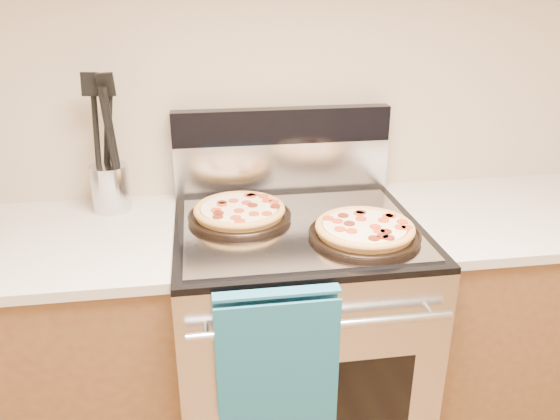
{
  "coord_description": "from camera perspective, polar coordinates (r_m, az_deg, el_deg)",
  "views": [
    {
      "loc": [
        -0.29,
        0.12,
        1.62
      ],
      "look_at": [
        -0.07,
        1.55,
        1.02
      ],
      "focal_mm": 35.0,
      "sensor_mm": 36.0,
      "label": 1
    }
  ],
  "objects": [
    {
      "name": "wall_back",
      "position": [
        1.92,
        0.04,
        14.64
      ],
      "size": [
        4.0,
        0.0,
        4.0
      ],
      "primitive_type": "plane",
      "rotation": [
        1.57,
        0.0,
        0.0
      ],
      "color": "#C8B290",
      "rests_on": "ground"
    },
    {
      "name": "range_body",
      "position": [
        1.94,
        1.65,
        -14.28
      ],
      "size": [
        0.76,
        0.68,
        0.9
      ],
      "primitive_type": "cube",
      "color": "#B7B7BC",
      "rests_on": "ground"
    },
    {
      "name": "oven_window",
      "position": [
        1.69,
        3.81,
        -21.02
      ],
      "size": [
        0.56,
        0.01,
        0.4
      ],
      "primitive_type": "cube",
      "color": "black",
      "rests_on": "range_body"
    },
    {
      "name": "cooktop",
      "position": [
        1.71,
        1.83,
        -1.85
      ],
      "size": [
        0.76,
        0.68,
        0.02
      ],
      "primitive_type": "cube",
      "color": "black",
      "rests_on": "range_body"
    },
    {
      "name": "backsplash_lower",
      "position": [
        1.96,
        0.22,
        4.56
      ],
      "size": [
        0.76,
        0.06,
        0.18
      ],
      "primitive_type": "cube",
      "color": "silver",
      "rests_on": "cooktop"
    },
    {
      "name": "backsplash_upper",
      "position": [
        1.91,
        0.23,
        8.83
      ],
      "size": [
        0.76,
        0.06,
        0.12
      ],
      "primitive_type": "cube",
      "color": "black",
      "rests_on": "backsplash_lower"
    },
    {
      "name": "oven_handle",
      "position": [
        1.44,
        4.52,
        -12.0
      ],
      "size": [
        0.7,
        0.03,
        0.03
      ],
      "primitive_type": "cylinder",
      "rotation": [
        0.0,
        1.57,
        0.0
      ],
      "color": "silver",
      "rests_on": "range_body"
    },
    {
      "name": "dish_towel",
      "position": [
        1.48,
        -0.3,
        -15.61
      ],
      "size": [
        0.32,
        0.05,
        0.42
      ],
      "primitive_type": null,
      "color": "#155B6D",
      "rests_on": "oven_handle"
    },
    {
      "name": "foil_sheet",
      "position": [
        1.67,
        2.02,
        -1.87
      ],
      "size": [
        0.7,
        0.55,
        0.01
      ],
      "primitive_type": "cube",
      "color": "gray",
      "rests_on": "cooktop"
    },
    {
      "name": "cabinet_left",
      "position": [
        2.04,
        -24.6,
        -15.02
      ],
      "size": [
        1.0,
        0.62,
        0.88
      ],
      "primitive_type": "cube",
      "color": "brown",
      "rests_on": "ground"
    },
    {
      "name": "countertop_left",
      "position": [
        1.81,
        -26.91,
        -3.44
      ],
      "size": [
        1.02,
        0.64,
        0.03
      ],
      "primitive_type": "cube",
      "color": "#BBB3A8",
      "rests_on": "cabinet_left"
    },
    {
      "name": "cabinet_right",
      "position": [
        2.27,
        24.3,
        -10.79
      ],
      "size": [
        1.0,
        0.62,
        0.88
      ],
      "primitive_type": "cube",
      "color": "brown",
      "rests_on": "ground"
    },
    {
      "name": "countertop_right",
      "position": [
        2.08,
        26.3,
        -0.17
      ],
      "size": [
        1.02,
        0.64,
        0.03
      ],
      "primitive_type": "cube",
      "color": "#BBB3A8",
      "rests_on": "cabinet_right"
    },
    {
      "name": "pepperoni_pizza_back",
      "position": [
        1.73,
        -4.24,
        -0.23
      ],
      "size": [
        0.32,
        0.32,
        0.04
      ],
      "primitive_type": null,
      "rotation": [
        0.0,
        0.0,
        0.01
      ],
      "color": "#C17D3B",
      "rests_on": "foil_sheet"
    },
    {
      "name": "pepperoni_pizza_front",
      "position": [
        1.62,
        8.83,
        -2.11
      ],
      "size": [
        0.35,
        0.35,
        0.04
      ],
      "primitive_type": null,
      "rotation": [
        0.0,
        0.0,
        -0.09
      ],
      "color": "#C17D3B",
      "rests_on": "foil_sheet"
    },
    {
      "name": "utensil_crock",
      "position": [
        1.9,
        -17.28,
        2.24
      ],
      "size": [
        0.16,
        0.16,
        0.16
      ],
      "primitive_type": "cylinder",
      "rotation": [
        0.0,
        0.0,
        0.35
      ],
      "color": "silver",
      "rests_on": "countertop_left"
    }
  ]
}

